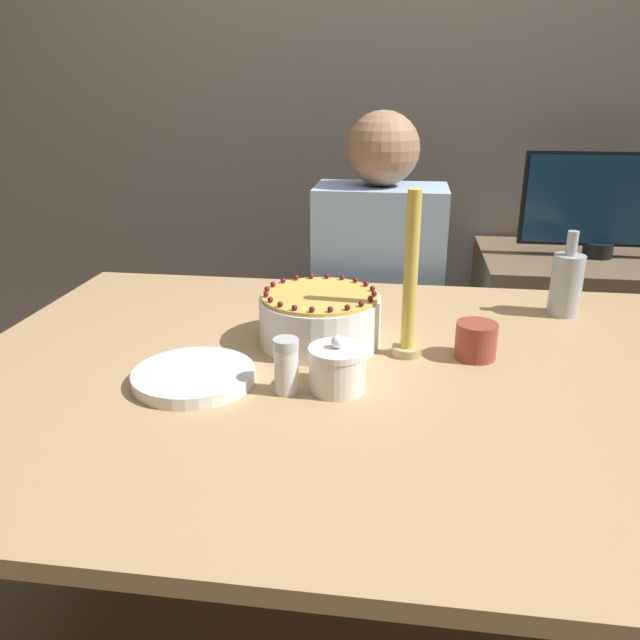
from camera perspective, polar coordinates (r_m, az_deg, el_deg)
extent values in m
cube|color=slate|center=(2.53, 5.63, 20.84)|extent=(8.00, 0.05, 2.60)
cube|color=tan|center=(1.25, 1.77, -5.12)|extent=(1.57, 1.17, 0.03)
cylinder|color=tan|center=(2.07, -17.19, -6.86)|extent=(0.07, 0.07, 0.73)
cylinder|color=tan|center=(1.99, 25.03, -9.21)|extent=(0.07, 0.07, 0.73)
cylinder|color=white|center=(1.36, 0.00, 0.00)|extent=(0.26, 0.26, 0.10)
cylinder|color=gold|center=(1.34, 0.00, 2.23)|extent=(0.25, 0.25, 0.01)
sphere|color=maroon|center=(1.32, 4.97, 2.41)|extent=(0.01, 0.01, 0.01)
sphere|color=maroon|center=(1.36, 4.82, 2.89)|extent=(0.01, 0.01, 0.01)
sphere|color=maroon|center=(1.39, 4.22, 3.33)|extent=(0.01, 0.01, 0.01)
sphere|color=maroon|center=(1.42, 3.26, 3.68)|extent=(0.01, 0.01, 0.01)
sphere|color=maroon|center=(1.43, 2.03, 3.92)|extent=(0.01, 0.01, 0.01)
sphere|color=maroon|center=(1.44, 0.63, 4.05)|extent=(0.01, 0.01, 0.01)
sphere|color=maroon|center=(1.44, -0.81, 4.04)|extent=(0.01, 0.01, 0.01)
sphere|color=maroon|center=(1.43, -2.18, 3.90)|extent=(0.01, 0.01, 0.01)
sphere|color=maroon|center=(1.41, -3.39, 3.64)|extent=(0.01, 0.01, 0.01)
sphere|color=maroon|center=(1.39, -4.31, 3.28)|extent=(0.01, 0.01, 0.01)
sphere|color=maroon|center=(1.35, -4.86, 2.84)|extent=(0.01, 0.01, 0.01)
sphere|color=maroon|center=(1.32, -4.96, 2.36)|extent=(0.01, 0.01, 0.01)
sphere|color=maroon|center=(1.29, -4.56, 1.88)|extent=(0.01, 0.01, 0.01)
sphere|color=maroon|center=(1.26, -3.66, 1.45)|extent=(0.01, 0.01, 0.01)
sphere|color=maroon|center=(1.24, -2.35, 1.14)|extent=(0.01, 0.01, 0.01)
sphere|color=maroon|center=(1.23, -0.75, 0.98)|extent=(0.01, 0.01, 0.01)
sphere|color=maroon|center=(1.23, 0.95, 0.99)|extent=(0.01, 0.01, 0.01)
sphere|color=maroon|center=(1.24, 2.52, 1.17)|extent=(0.01, 0.01, 0.01)
sphere|color=maroon|center=(1.26, 3.79, 1.50)|extent=(0.01, 0.01, 0.01)
sphere|color=maroon|center=(1.29, 4.63, 1.93)|extent=(0.01, 0.01, 0.01)
cylinder|color=white|center=(1.15, 1.60, -4.74)|extent=(0.10, 0.10, 0.07)
cylinder|color=white|center=(1.13, 1.62, -2.84)|extent=(0.11, 0.11, 0.01)
sphere|color=white|center=(1.13, 1.63, -2.00)|extent=(0.02, 0.02, 0.02)
cylinder|color=white|center=(1.14, -3.09, -4.63)|extent=(0.04, 0.04, 0.09)
cylinder|color=silver|center=(1.12, -3.15, -2.18)|extent=(0.05, 0.05, 0.02)
cylinder|color=white|center=(1.22, -11.43, -5.40)|extent=(0.23, 0.23, 0.01)
cylinder|color=white|center=(1.21, -11.45, -5.06)|extent=(0.23, 0.23, 0.01)
cylinder|color=white|center=(1.21, -11.48, -4.72)|extent=(0.23, 0.23, 0.01)
cylinder|color=tan|center=(1.32, 7.92, -2.77)|extent=(0.06, 0.06, 0.02)
cylinder|color=gold|center=(1.26, 8.31, 4.43)|extent=(0.03, 0.03, 0.33)
cylinder|color=#B2B7BC|center=(1.63, 21.58, 2.98)|extent=(0.08, 0.08, 0.15)
cylinder|color=#B2B7BC|center=(1.60, 22.06, 6.53)|extent=(0.03, 0.03, 0.06)
cylinder|color=#993D33|center=(1.32, 14.06, -1.83)|extent=(0.09, 0.09, 0.08)
cube|color=#595960|center=(2.19, 4.93, -8.52)|extent=(0.34, 0.34, 0.45)
cube|color=#99B7E0|center=(1.99, 5.37, 4.19)|extent=(0.40, 0.24, 0.55)
sphere|color=#9E7556|center=(1.92, 5.77, 15.33)|extent=(0.22, 0.22, 0.22)
cube|color=brown|center=(2.48, 22.74, -2.86)|extent=(0.78, 0.54, 0.73)
cylinder|color=black|center=(2.36, 24.05, 5.89)|extent=(0.10, 0.10, 0.05)
cube|color=black|center=(2.34, 24.61, 9.97)|extent=(0.54, 0.02, 0.32)
cube|color=#142D47|center=(2.33, 24.66, 9.93)|extent=(0.52, 0.03, 0.29)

